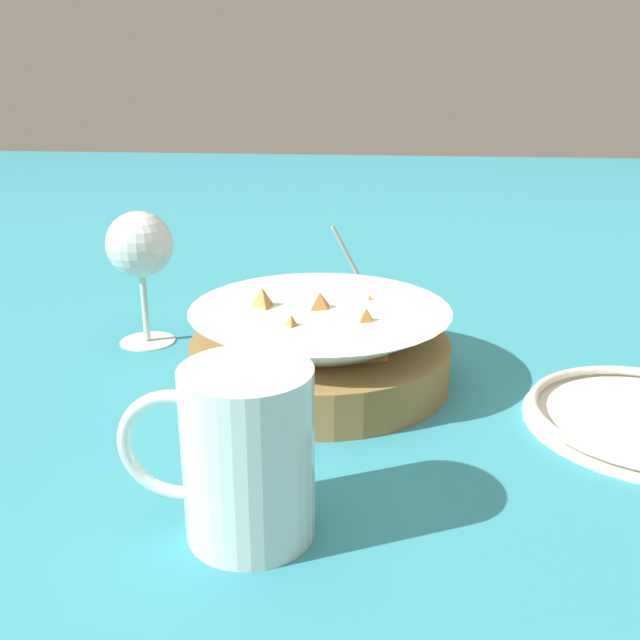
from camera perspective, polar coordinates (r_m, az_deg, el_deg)
ground_plane at (r=0.67m, az=2.13°, el=-6.05°), size 4.00×4.00×0.00m
food_basket at (r=0.69m, az=-0.02°, el=-2.17°), size 0.25×0.25×0.09m
sauce_cup at (r=0.90m, az=3.36°, el=1.98°), size 0.08×0.07×0.11m
wine_glass at (r=0.79m, az=-14.21°, el=5.52°), size 0.07×0.07×0.15m
beer_mug at (r=0.46m, az=-5.97°, el=-10.99°), size 0.13×0.08×0.12m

